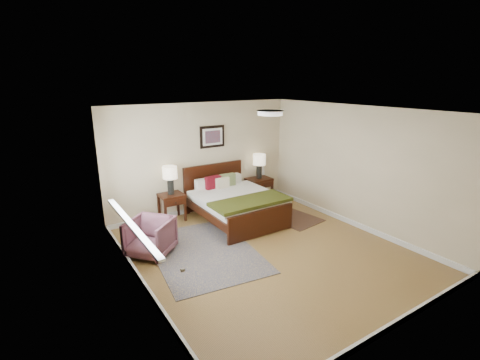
{
  "coord_description": "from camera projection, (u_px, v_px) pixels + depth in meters",
  "views": [
    {
      "loc": [
        -3.48,
        -4.5,
        2.98
      ],
      "look_at": [
        0.12,
        1.08,
        1.05
      ],
      "focal_mm": 26.0,
      "sensor_mm": 36.0,
      "label": 1
    }
  ],
  "objects": [
    {
      "name": "back_wall",
      "position": [
        202.0,
        158.0,
        7.95
      ],
      "size": [
        4.5,
        0.04,
        2.5
      ],
      "primitive_type": "cube",
      "color": "beige",
      "rests_on": "ground"
    },
    {
      "name": "wall_art",
      "position": [
        212.0,
        137.0,
        7.93
      ],
      "size": [
        0.62,
        0.05,
        0.5
      ],
      "color": "black",
      "rests_on": "back_wall"
    },
    {
      "name": "rug_persian",
      "position": [
        204.0,
        252.0,
        6.23
      ],
      "size": [
        2.0,
        2.61,
        0.01
      ],
      "primitive_type": "cube",
      "rotation": [
        0.0,
        0.0,
        -0.12
      ],
      "color": "#0D1B41",
      "rests_on": "ground"
    },
    {
      "name": "lamp_right",
      "position": [
        259.0,
        162.0,
        8.58
      ],
      "size": [
        0.31,
        0.31,
        0.61
      ],
      "color": "black",
      "rests_on": "nightstand_right"
    },
    {
      "name": "front_wall",
      "position": [
        403.0,
        239.0,
        3.91
      ],
      "size": [
        4.5,
        0.04,
        2.5
      ],
      "primitive_type": "cube",
      "color": "beige",
      "rests_on": "ground"
    },
    {
      "name": "door",
      "position": [
        195.0,
        282.0,
        3.41
      ],
      "size": [
        0.06,
        1.0,
        2.18
      ],
      "color": "silver",
      "rests_on": "ground"
    },
    {
      "name": "armchair",
      "position": [
        150.0,
        237.0,
        6.06
      ],
      "size": [
        1.02,
        1.02,
        0.66
      ],
      "primitive_type": "imported",
      "rotation": [
        0.0,
        0.0,
        -0.85
      ],
      "color": "brown",
      "rests_on": "ground"
    },
    {
      "name": "floor",
      "position": [
        267.0,
        251.0,
        6.28
      ],
      "size": [
        5.0,
        5.0,
        0.0
      ],
      "primitive_type": "plane",
      "color": "olive",
      "rests_on": "ground"
    },
    {
      "name": "lamp_left",
      "position": [
        170.0,
        175.0,
        7.37
      ],
      "size": [
        0.31,
        0.31,
        0.61
      ],
      "color": "black",
      "rests_on": "nightstand_left"
    },
    {
      "name": "window",
      "position": [
        127.0,
        188.0,
        5.32
      ],
      "size": [
        0.11,
        2.72,
        1.32
      ],
      "color": "silver",
      "rests_on": "left_wall"
    },
    {
      "name": "left_wall",
      "position": [
        138.0,
        211.0,
        4.76
      ],
      "size": [
        0.04,
        5.0,
        2.5
      ],
      "primitive_type": "cube",
      "color": "beige",
      "rests_on": "ground"
    },
    {
      "name": "nightstand_left",
      "position": [
        172.0,
        200.0,
        7.5
      ],
      "size": [
        0.5,
        0.45,
        0.6
      ],
      "color": "#341607",
      "rests_on": "ground"
    },
    {
      "name": "ceil_fixture",
      "position": [
        270.0,
        113.0,
        5.59
      ],
      "size": [
        0.44,
        0.44,
        0.08
      ],
      "color": "white",
      "rests_on": "ceiling"
    },
    {
      "name": "nightstand_right",
      "position": [
        259.0,
        187.0,
        8.75
      ],
      "size": [
        0.6,
        0.45,
        0.59
      ],
      "color": "#341607",
      "rests_on": "ground"
    },
    {
      "name": "right_wall",
      "position": [
        356.0,
        167.0,
        7.1
      ],
      "size": [
        0.04,
        5.0,
        2.5
      ],
      "primitive_type": "cube",
      "color": "beige",
      "rests_on": "ground"
    },
    {
      "name": "ceiling",
      "position": [
        270.0,
        110.0,
        5.58
      ],
      "size": [
        4.5,
        5.0,
        0.02
      ],
      "primitive_type": "cube",
      "color": "white",
      "rests_on": "back_wall"
    },
    {
      "name": "rug_navy",
      "position": [
        289.0,
        217.0,
        7.82
      ],
      "size": [
        1.07,
        1.45,
        0.01
      ],
      "primitive_type": "cube",
      "rotation": [
        0.0,
        0.0,
        0.14
      ],
      "color": "black",
      "rests_on": "ground"
    },
    {
      "name": "bed",
      "position": [
        234.0,
        199.0,
        7.51
      ],
      "size": [
        1.64,
        1.98,
        1.07
      ],
      "color": "#341607",
      "rests_on": "ground"
    }
  ]
}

